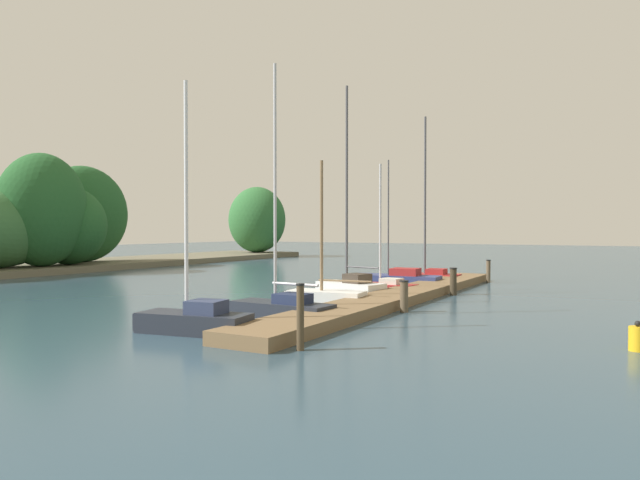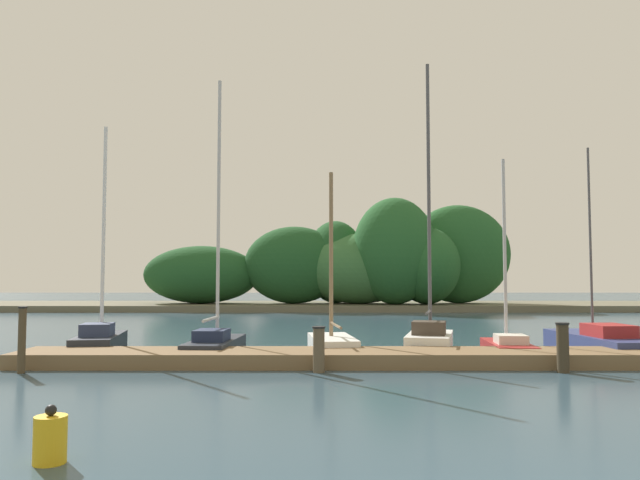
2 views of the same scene
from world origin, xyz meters
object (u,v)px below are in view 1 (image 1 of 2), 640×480
(sailboat_5, at_px, (392,279))
(sailboat_1, at_px, (279,304))
(sailboat_2, at_px, (324,295))
(sailboat_3, at_px, (349,284))
(sailboat_0, at_px, (191,318))
(mooring_piling_1, at_px, (404,296))
(sailboat_6, at_px, (427,273))
(mooring_piling_0, at_px, (300,317))
(channel_buoy_0, at_px, (638,338))
(sailboat_4, at_px, (383,285))
(mooring_piling_3, at_px, (488,271))
(mooring_piling_2, at_px, (453,281))

(sailboat_5, bearing_deg, sailboat_1, 89.57)
(sailboat_2, distance_m, sailboat_3, 2.81)
(sailboat_0, bearing_deg, mooring_piling_1, -128.37)
(sailboat_6, distance_m, mooring_piling_0, 17.58)
(channel_buoy_0, bearing_deg, mooring_piling_0, 118.64)
(sailboat_6, xyz_separation_m, mooring_piling_1, (-10.73, -2.83, 0.07))
(sailboat_4, xyz_separation_m, mooring_piling_0, (-11.73, -3.00, 0.44))
(sailboat_3, distance_m, mooring_piling_0, 10.39)
(sailboat_4, bearing_deg, sailboat_0, 92.11)
(sailboat_0, distance_m, channel_buoy_0, 10.49)
(sailboat_2, xyz_separation_m, mooring_piling_3, (11.34, -3.12, 0.23))
(sailboat_0, xyz_separation_m, mooring_piling_1, (6.15, -3.44, 0.12))
(sailboat_0, bearing_deg, sailboat_5, -98.57)
(mooring_piling_0, xyz_separation_m, mooring_piling_3, (18.29, 0.11, -0.17))
(sailboat_2, bearing_deg, mooring_piling_2, -128.16)
(sailboat_2, xyz_separation_m, sailboat_6, (10.38, -0.30, 0.11))
(sailboat_2, bearing_deg, mooring_piling_1, 167.17)
(sailboat_3, height_order, sailboat_6, sailboat_3)
(sailboat_0, bearing_deg, sailboat_3, -98.76)
(sailboat_1, relative_size, mooring_piling_1, 7.48)
(sailboat_2, height_order, mooring_piling_2, sailboat_2)
(sailboat_3, bearing_deg, sailboat_4, -92.74)
(sailboat_4, xyz_separation_m, mooring_piling_2, (0.34, -2.92, 0.25))
(sailboat_0, distance_m, sailboat_4, 11.28)
(sailboat_2, bearing_deg, channel_buoy_0, 154.12)
(sailboat_2, bearing_deg, mooring_piling_3, -111.89)
(sailboat_1, distance_m, channel_buoy_0, 9.51)
(sailboat_1, xyz_separation_m, sailboat_4, (7.93, -0.03, -0.08))
(sailboat_6, height_order, mooring_piling_0, sailboat_6)
(sailboat_3, height_order, sailboat_4, sailboat_3)
(mooring_piling_0, xyz_separation_m, channel_buoy_0, (3.54, -6.48, -0.47))
(sailboat_0, height_order, sailboat_6, sailboat_6)
(sailboat_4, height_order, sailboat_5, sailboat_5)
(mooring_piling_0, bearing_deg, sailboat_0, 82.57)
(mooring_piling_1, xyz_separation_m, channel_buoy_0, (-3.07, -6.58, -0.24))
(sailboat_1, bearing_deg, sailboat_0, 84.75)
(mooring_piling_1, height_order, mooring_piling_2, mooring_piling_2)
(sailboat_0, relative_size, mooring_piling_3, 5.71)
(mooring_piling_0, bearing_deg, sailboat_4, 14.35)
(sailboat_1, relative_size, sailboat_6, 0.92)
(sailboat_5, bearing_deg, sailboat_3, 87.02)
(sailboat_1, distance_m, mooring_piling_0, 4.87)
(sailboat_1, xyz_separation_m, sailboat_6, (13.54, -0.10, 0.06))
(sailboat_0, relative_size, sailboat_1, 0.84)
(sailboat_2, distance_m, mooring_piling_0, 7.68)
(sailboat_5, xyz_separation_m, mooring_piling_2, (-2.40, -3.60, 0.24))
(sailboat_5, height_order, mooring_piling_1, sailboat_5)
(sailboat_3, bearing_deg, sailboat_5, -75.06)
(sailboat_3, height_order, mooring_piling_2, sailboat_3)
(sailboat_3, xyz_separation_m, sailboat_4, (1.99, -0.60, -0.17))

